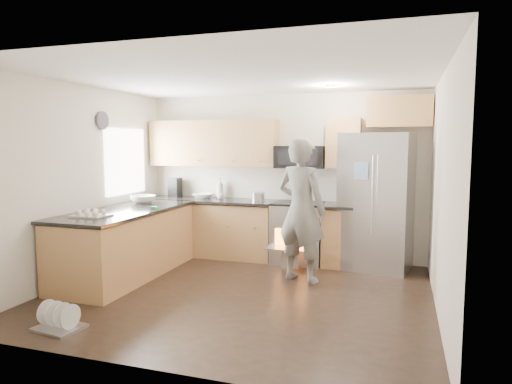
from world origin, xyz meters
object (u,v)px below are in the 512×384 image
(stove_range, at_px, (298,219))
(dish_rack, at_px, (59,322))
(refrigerator, at_px, (376,201))
(person, at_px, (301,210))

(stove_range, xyz_separation_m, dish_rack, (-1.68, -3.25, -0.60))
(stove_range, height_order, refrigerator, refrigerator)
(person, height_order, dish_rack, person)
(stove_range, distance_m, dish_rack, 3.71)
(stove_range, bearing_deg, person, -75.32)
(person, relative_size, dish_rack, 3.94)
(refrigerator, relative_size, person, 1.04)
(stove_range, bearing_deg, refrigerator, 0.36)
(refrigerator, xyz_separation_m, dish_rack, (-2.83, -3.26, -0.91))
(dish_rack, bearing_deg, refrigerator, 49.04)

